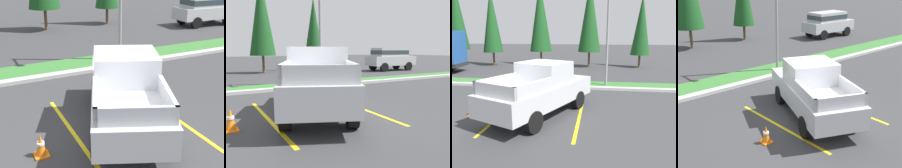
# 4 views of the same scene
# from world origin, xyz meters

# --- Properties ---
(ground_plane) EXTENTS (120.00, 120.00, 0.00)m
(ground_plane) POSITION_xyz_m (0.00, 0.00, 0.00)
(ground_plane) COLOR #38383A
(parking_line_near) EXTENTS (0.12, 4.80, 0.01)m
(parking_line_near) POSITION_xyz_m (-0.96, 0.24, 0.00)
(parking_line_near) COLOR yellow
(parking_line_near) RESTS_ON ground
(parking_line_far) EXTENTS (0.12, 4.80, 0.01)m
(parking_line_far) POSITION_xyz_m (2.14, 0.24, 0.00)
(parking_line_far) COLOR yellow
(parking_line_far) RESTS_ON ground
(curb_strip) EXTENTS (56.00, 0.40, 0.15)m
(curb_strip) POSITION_xyz_m (0.00, 5.00, 0.07)
(curb_strip) COLOR #B2B2AD
(curb_strip) RESTS_ON ground
(grass_median) EXTENTS (56.00, 1.80, 0.06)m
(grass_median) POSITION_xyz_m (0.00, 6.10, 0.03)
(grass_median) COLOR #387533
(grass_median) RESTS_ON ground
(pickup_truck_main) EXTENTS (3.79, 5.54, 2.10)m
(pickup_truck_main) POSITION_xyz_m (0.61, 0.29, 1.04)
(pickup_truck_main) COLOR black
(pickup_truck_main) RESTS_ON ground
(suv_distant) EXTENTS (4.66, 2.08, 2.10)m
(suv_distant) POSITION_xyz_m (12.89, 10.94, 1.24)
(suv_distant) COLOR black
(suv_distant) RESTS_ON ground
(street_light) EXTENTS (0.24, 1.49, 6.54)m
(street_light) POSITION_xyz_m (3.32, 5.74, 3.81)
(street_light) COLOR gray
(street_light) RESTS_ON ground
(cypress_tree_right_inner) EXTENTS (2.11, 2.11, 8.13)m
(cypress_tree_right_inner) POSITION_xyz_m (1.95, 14.25, 4.79)
(cypress_tree_right_inner) COLOR brown
(cypress_tree_right_inner) RESTS_ON ground
(cypress_tree_rightmost) EXTENTS (1.73, 1.73, 6.65)m
(cypress_tree_rightmost) POSITION_xyz_m (6.66, 14.49, 3.92)
(cypress_tree_rightmost) COLOR brown
(cypress_tree_rightmost) RESTS_ON ground
(traffic_cone) EXTENTS (0.36, 0.36, 0.60)m
(traffic_cone) POSITION_xyz_m (-2.02, -0.27, 0.29)
(traffic_cone) COLOR orange
(traffic_cone) RESTS_ON ground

